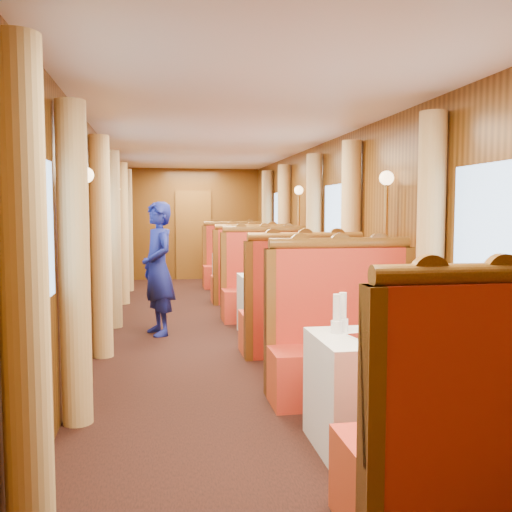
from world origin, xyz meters
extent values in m
cube|color=brown|center=(0.00, 5.97, 1.00)|extent=(0.80, 0.04, 2.00)
cube|color=white|center=(0.75, -3.50, 0.38)|extent=(1.05, 0.72, 0.75)
cube|color=#B2131A|center=(0.75, -4.45, 0.23)|extent=(1.30, 0.55, 0.45)
cube|color=#B2131A|center=(0.75, -4.67, 0.85)|extent=(1.30, 0.12, 0.80)
cylinder|color=brown|center=(0.75, -4.67, 1.29)|extent=(1.23, 0.10, 0.10)
cube|color=#B2131A|center=(0.75, -2.55, 0.23)|extent=(1.30, 0.55, 0.45)
cube|color=#B2131A|center=(0.75, -2.33, 0.85)|extent=(1.30, 0.12, 0.80)
cylinder|color=brown|center=(0.75, -2.33, 1.29)|extent=(1.23, 0.10, 0.10)
cube|color=white|center=(0.75, 0.00, 0.38)|extent=(1.05, 0.72, 0.75)
cube|color=#B2131A|center=(0.75, -0.95, 0.23)|extent=(1.30, 0.55, 0.45)
cube|color=#B2131A|center=(0.75, -1.17, 0.85)|extent=(1.30, 0.12, 0.80)
cylinder|color=brown|center=(0.75, -1.17, 1.29)|extent=(1.23, 0.10, 0.10)
cube|color=#B2131A|center=(0.75, 0.95, 0.23)|extent=(1.30, 0.55, 0.45)
cube|color=#B2131A|center=(0.75, 1.17, 0.85)|extent=(1.30, 0.12, 0.80)
cylinder|color=brown|center=(0.75, 1.17, 1.29)|extent=(1.23, 0.10, 0.10)
cube|color=white|center=(0.75, 3.50, 0.38)|extent=(1.05, 0.72, 0.75)
cube|color=#B2131A|center=(0.75, 2.55, 0.23)|extent=(1.30, 0.55, 0.45)
cube|color=#B2131A|center=(0.75, 2.33, 0.85)|extent=(1.30, 0.12, 0.80)
cylinder|color=brown|center=(0.75, 2.33, 1.29)|extent=(1.23, 0.10, 0.10)
cube|color=#B2131A|center=(0.75, 4.45, 0.23)|extent=(1.30, 0.55, 0.45)
cube|color=#B2131A|center=(0.75, 4.67, 0.85)|extent=(1.30, 0.12, 0.80)
cylinder|color=brown|center=(0.75, 4.67, 1.29)|extent=(1.23, 0.10, 0.10)
cube|color=silver|center=(0.62, -3.56, 0.76)|extent=(0.38, 0.32, 0.01)
cylinder|color=white|center=(1.06, -3.60, 0.76)|extent=(0.21, 0.21, 0.01)
cylinder|color=white|center=(0.39, -3.37, 0.79)|extent=(0.08, 0.08, 0.08)
cylinder|color=white|center=(0.39, -3.37, 0.92)|extent=(0.05, 0.05, 0.18)
cylinder|color=white|center=(0.46, -3.31, 0.79)|extent=(0.08, 0.08, 0.08)
cylinder|color=white|center=(0.46, -3.31, 0.92)|extent=(0.05, 0.05, 0.18)
cylinder|color=silver|center=(0.76, -0.03, 0.82)|extent=(0.06, 0.06, 0.14)
cylinder|color=silver|center=(0.77, 3.46, 0.82)|extent=(0.06, 0.06, 0.14)
cylinder|color=tan|center=(-1.38, -4.28, 1.18)|extent=(0.22, 0.22, 2.35)
cylinder|color=tan|center=(-1.38, -2.72, 1.18)|extent=(0.22, 0.22, 2.35)
cylinder|color=tan|center=(1.38, -2.72, 1.18)|extent=(0.22, 0.22, 2.35)
cylinder|color=tan|center=(-1.38, -0.78, 1.18)|extent=(0.22, 0.22, 2.35)
cylinder|color=tan|center=(-1.38, 0.78, 1.18)|extent=(0.22, 0.22, 2.35)
cylinder|color=tan|center=(1.38, -0.78, 1.18)|extent=(0.22, 0.22, 2.35)
cylinder|color=tan|center=(1.38, 0.78, 1.18)|extent=(0.22, 0.22, 2.35)
cylinder|color=tan|center=(-1.38, 2.72, 1.18)|extent=(0.22, 0.22, 2.35)
cylinder|color=tan|center=(-1.38, 4.28, 1.18)|extent=(0.22, 0.22, 2.35)
cylinder|color=tan|center=(1.38, 2.72, 1.18)|extent=(0.22, 0.22, 2.35)
cylinder|color=tan|center=(1.38, 4.28, 1.18)|extent=(0.22, 0.22, 2.35)
cylinder|color=#BF8C3F|center=(-1.40, -1.75, 0.93)|extent=(0.04, 0.04, 1.85)
sphere|color=#FFD18C|center=(-1.40, -1.75, 1.88)|extent=(0.14, 0.14, 0.14)
cylinder|color=#BF8C3F|center=(1.40, -1.75, 0.93)|extent=(0.04, 0.04, 1.85)
sphere|color=#FFD18C|center=(1.40, -1.75, 1.88)|extent=(0.14, 0.14, 0.14)
cylinder|color=#BF8C3F|center=(-1.40, 1.75, 0.93)|extent=(0.04, 0.04, 1.85)
sphere|color=#FFD18C|center=(-1.40, 1.75, 1.88)|extent=(0.14, 0.14, 0.14)
cylinder|color=#BF8C3F|center=(1.40, 1.75, 0.93)|extent=(0.04, 0.04, 1.85)
sphere|color=#FFD18C|center=(1.40, 1.75, 1.88)|extent=(0.14, 0.14, 0.14)
imported|color=navy|center=(-0.79, 0.23, 0.84)|extent=(0.59, 0.71, 1.68)
cube|color=beige|center=(0.75, 0.83, 0.75)|extent=(0.40, 0.24, 0.55)
sphere|color=tan|center=(0.75, 0.83, 1.11)|extent=(0.20, 0.20, 0.20)
cube|color=beige|center=(0.75, 0.66, 0.52)|extent=(0.36, 0.30, 0.14)
camera|label=1|loc=(-0.77, -6.99, 1.58)|focal=40.00mm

